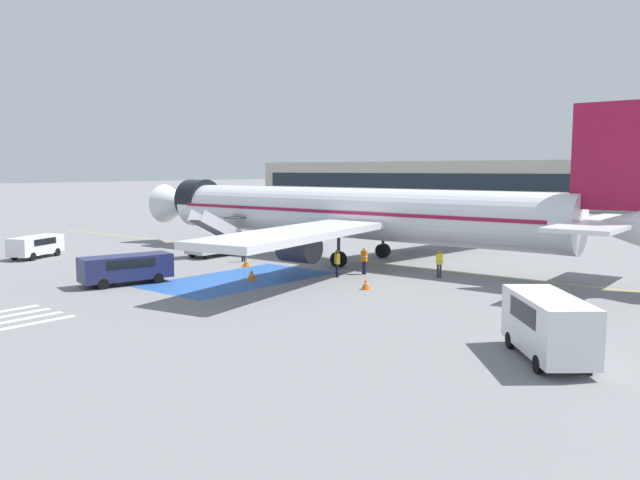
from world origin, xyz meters
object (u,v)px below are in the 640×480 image
airliner (351,213)px  traffic_cone_1 (246,262)px  ground_crew_3 (243,250)px  service_van_0 (36,245)px  traffic_cone_0 (366,284)px  ground_crew_2 (337,261)px  boarding_stairs_forward (216,244)px  terminal_building (526,184)px  traffic_cone_2 (252,275)px  service_van_1 (548,322)px  ground_crew_1 (439,262)px  fuel_tanker (526,222)px  service_van_2 (126,267)px  ground_crew_0 (364,259)px

airliner → traffic_cone_1: size_ratio=67.90×
ground_crew_3 → service_van_0: bearing=1.5°
traffic_cone_0 → ground_crew_2: bearing=150.0°
airliner → boarding_stairs_forward: airliner is taller
terminal_building → airliner: bearing=-78.3°
ground_crew_3 → traffic_cone_2: (6.27, -5.26, -0.56)m
service_van_1 → ground_crew_3: service_van_1 is taller
airliner → ground_crew_3: size_ratio=28.36×
boarding_stairs_forward → service_van_1: (30.81, -10.89, 0.44)m
service_van_0 → ground_crew_1: size_ratio=2.68×
fuel_tanker → traffic_cone_1: size_ratio=13.39×
traffic_cone_0 → service_van_1: bearing=-27.9°
service_van_2 → ground_crew_3: size_ratio=3.61×
service_van_1 → terminal_building: size_ratio=0.04×
ground_crew_1 → ground_crew_3: ground_crew_1 is taller
traffic_cone_2 → service_van_0: bearing=-169.7°
fuel_tanker → ground_crew_2: bearing=-4.6°
traffic_cone_2 → service_van_2: bearing=-130.9°
fuel_tanker → traffic_cone_2: size_ratio=12.72×
ground_crew_0 → traffic_cone_1: ground_crew_0 is taller
traffic_cone_1 → traffic_cone_0: bearing=-7.6°
fuel_tanker → service_van_0: size_ratio=1.81×
ground_crew_2 → terminal_building: (-19.35, 82.10, 3.30)m
boarding_stairs_forward → traffic_cone_2: boarding_stairs_forward is taller
service_van_2 → ground_crew_0: ground_crew_0 is taller
service_van_1 → traffic_cone_0: 14.81m
traffic_cone_0 → fuel_tanker: bearing=94.2°
ground_crew_1 → service_van_1: bearing=-81.8°
traffic_cone_1 → traffic_cone_2: 5.75m
service_van_2 → ground_crew_0: (9.16, 12.28, -0.04)m
terminal_building → service_van_2: bearing=-83.3°
traffic_cone_1 → boarding_stairs_forward: bearing=158.2°
boarding_stairs_forward → ground_crew_2: (13.85, -1.73, 0.07)m
service_van_1 → traffic_cone_0: bearing=-68.1°
service_van_1 → traffic_cone_0: service_van_1 is taller
traffic_cone_2 → ground_crew_1: bearing=44.0°
fuel_tanker → ground_crew_1: (3.59, -23.93, -0.82)m
airliner → service_van_1: bearing=-128.9°
airliner → terminal_building: size_ratio=0.36×
fuel_tanker → ground_crew_1: 24.21m
service_van_1 → ground_crew_1: service_van_1 is taller
service_van_0 → ground_crew_3: bearing=8.0°
traffic_cone_0 → ground_crew_3: bearing=167.2°
airliner → ground_crew_1: (8.98, -2.49, -2.62)m
service_van_0 → ground_crew_0: size_ratio=2.69×
service_van_2 → terminal_building: bearing=-69.0°
ground_crew_1 → traffic_cone_0: size_ratio=2.85×
ground_crew_1 → traffic_cone_2: size_ratio=2.62×
boarding_stairs_forward → service_van_0: 14.24m
service_van_2 → traffic_cone_0: (12.37, 7.96, -0.77)m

